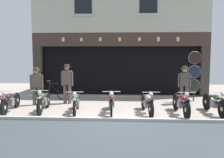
% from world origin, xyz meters
% --- Properties ---
extents(ground, '(21.27, 22.00, 0.18)m').
position_xyz_m(ground, '(0.00, -0.98, -0.04)').
color(ground, '#9E9187').
extents(shop_facade, '(9.57, 4.42, 6.67)m').
position_xyz_m(shop_facade, '(-0.00, 6.99, 1.77)').
color(shop_facade, black).
rests_on(shop_facade, ground).
extents(motorcycle_far_left, '(0.62, 2.01, 0.90)m').
position_xyz_m(motorcycle_far_left, '(-4.05, 1.14, 0.41)').
color(motorcycle_far_left, black).
rests_on(motorcycle_far_left, ground).
extents(motorcycle_left, '(0.62, 1.99, 0.91)m').
position_xyz_m(motorcycle_left, '(-2.79, 1.23, 0.42)').
color(motorcycle_left, black).
rests_on(motorcycle_left, ground).
extents(motorcycle_center_left, '(0.62, 2.04, 0.90)m').
position_xyz_m(motorcycle_center_left, '(-1.50, 1.09, 0.41)').
color(motorcycle_center_left, black).
rests_on(motorcycle_center_left, ground).
extents(motorcycle_center, '(0.62, 2.09, 0.92)m').
position_xyz_m(motorcycle_center, '(-0.18, 1.12, 0.43)').
color(motorcycle_center, black).
rests_on(motorcycle_center, ground).
extents(motorcycle_center_right, '(0.62, 1.94, 0.90)m').
position_xyz_m(motorcycle_center_right, '(1.13, 1.16, 0.41)').
color(motorcycle_center_right, black).
rests_on(motorcycle_center_right, ground).
extents(motorcycle_right, '(0.62, 2.06, 0.93)m').
position_xyz_m(motorcycle_right, '(2.34, 1.06, 0.43)').
color(motorcycle_right, black).
rests_on(motorcycle_right, ground).
extents(motorcycle_far_right, '(0.62, 1.96, 0.92)m').
position_xyz_m(motorcycle_far_right, '(3.59, 1.23, 0.42)').
color(motorcycle_far_right, black).
rests_on(motorcycle_far_right, ground).
extents(salesman_left, '(0.55, 0.35, 1.61)m').
position_xyz_m(salesman_left, '(-3.49, 2.42, 0.89)').
color(salesman_left, brown).
rests_on(salesman_left, ground).
extents(shopkeeper_center, '(0.55, 0.34, 1.74)m').
position_xyz_m(shopkeeper_center, '(-2.26, 2.81, 0.97)').
color(shopkeeper_center, brown).
rests_on(shopkeeper_center, ground).
extents(salesman_right, '(0.56, 0.37, 1.67)m').
position_xyz_m(salesman_right, '(2.91, 3.07, 0.94)').
color(salesman_right, '#47423D').
rests_on(salesman_right, ground).
extents(tyre_sign_pole, '(0.59, 0.06, 2.32)m').
position_xyz_m(tyre_sign_pole, '(3.48, 3.64, 1.35)').
color(tyre_sign_pole, '#232328').
rests_on(tyre_sign_pole, ground).
extents(advert_board_near, '(0.69, 0.03, 0.99)m').
position_xyz_m(advert_board_near, '(-2.00, 5.40, 1.72)').
color(advert_board_near, beige).
extents(leaning_bicycle, '(1.74, 0.50, 0.95)m').
position_xyz_m(leaning_bicycle, '(-3.14, 3.61, 0.38)').
color(leaning_bicycle, black).
rests_on(leaning_bicycle, ground).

